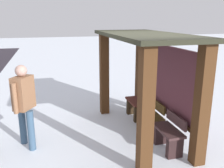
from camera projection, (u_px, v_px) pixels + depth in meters
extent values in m
plane|color=white|center=(141.00, 132.00, 5.63)|extent=(60.00, 60.00, 0.00)
cube|color=#442813|center=(104.00, 75.00, 6.52)|extent=(0.22, 0.22, 2.18)
cube|color=#442813|center=(146.00, 113.00, 3.89)|extent=(0.22, 0.22, 2.18)
cube|color=#442813|center=(140.00, 72.00, 6.79)|extent=(0.22, 0.22, 2.18)
cube|color=#442813|center=(202.00, 107.00, 4.16)|extent=(0.22, 0.22, 2.18)
cube|color=black|center=(144.00, 35.00, 5.04)|extent=(3.23, 1.44, 0.08)
cube|color=#552832|center=(164.00, 76.00, 5.42)|extent=(2.60, 0.08, 1.38)
cube|color=#442813|center=(162.00, 108.00, 5.61)|extent=(2.60, 0.06, 0.08)
cube|color=#58271F|center=(137.00, 101.00, 6.36)|extent=(0.76, 0.40, 0.05)
cube|color=#58271F|center=(143.00, 93.00, 6.35)|extent=(0.72, 0.04, 0.20)
cube|color=black|center=(140.00, 114.00, 6.17)|extent=(0.12, 0.34, 0.43)
cube|color=black|center=(133.00, 106.00, 6.68)|extent=(0.12, 0.34, 0.43)
cube|color=#483317|center=(150.00, 115.00, 5.57)|extent=(0.76, 0.38, 0.04)
cube|color=#483317|center=(157.00, 106.00, 5.56)|extent=(0.72, 0.04, 0.20)
cube|color=black|center=(155.00, 128.00, 5.37)|extent=(0.12, 0.32, 0.40)
cube|color=black|center=(145.00, 119.00, 5.89)|extent=(0.12, 0.32, 0.40)
cube|color=#402829|center=(168.00, 130.00, 4.77)|extent=(0.76, 0.36, 0.05)
cube|color=#402829|center=(176.00, 120.00, 4.76)|extent=(0.72, 0.04, 0.20)
cube|color=black|center=(175.00, 148.00, 4.57)|extent=(0.12, 0.31, 0.41)
cube|color=black|center=(161.00, 134.00, 5.09)|extent=(0.12, 0.31, 0.41)
cube|color=#8D6042|center=(23.00, 93.00, 4.72)|extent=(0.49, 0.44, 0.65)
sphere|color=tan|center=(21.00, 71.00, 4.61)|extent=(0.22, 0.22, 0.22)
cylinder|color=#395570|center=(23.00, 125.00, 5.05)|extent=(0.19, 0.19, 0.83)
cylinder|color=#395570|center=(31.00, 131.00, 4.79)|extent=(0.19, 0.19, 0.83)
cylinder|color=#8D6042|center=(31.00, 91.00, 4.97)|extent=(0.12, 0.12, 0.59)
cylinder|color=#8D6042|center=(15.00, 98.00, 4.49)|extent=(0.12, 0.12, 0.59)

